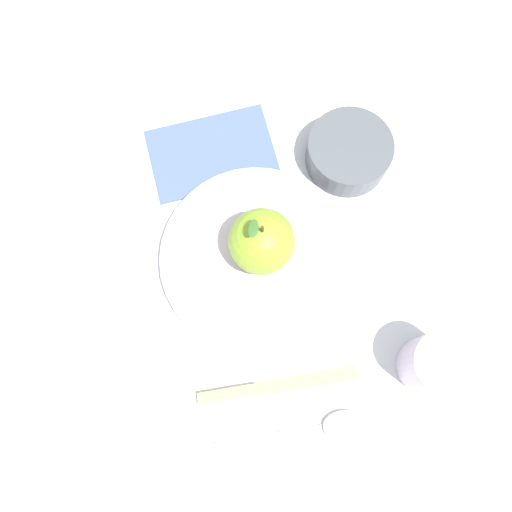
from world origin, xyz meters
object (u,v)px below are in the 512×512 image
at_px(cup, 435,364).
at_px(spoon, 325,428).
at_px(apple, 262,241).
at_px(knife, 263,388).
at_px(dinner_plate, 256,258).
at_px(side_bowl, 349,151).
at_px(linen_napkin, 212,153).

bearing_deg(cup, spoon, 28.15).
bearing_deg(cup, apple, -37.50).
height_order(knife, spoon, spoon).
height_order(dinner_plate, side_bowl, side_bowl).
distance_m(apple, cup, 0.25).
bearing_deg(dinner_plate, cup, 144.84).
bearing_deg(apple, dinner_plate, 45.38).
bearing_deg(apple, side_bowl, -132.72).
distance_m(apple, linen_napkin, 0.17).
distance_m(side_bowl, linen_napkin, 0.19).
bearing_deg(cup, linen_napkin, -48.98).
relative_size(cup, linen_napkin, 0.47).
xyz_separation_m(dinner_plate, knife, (-0.00, 0.16, -0.01)).
bearing_deg(knife, linen_napkin, -79.39).
relative_size(knife, spoon, 1.09).
bearing_deg(knife, dinner_plate, -88.71).
bearing_deg(apple, linen_napkin, -66.85).
xyz_separation_m(cup, spoon, (0.13, 0.07, -0.04)).
distance_m(side_bowl, knife, 0.33).
bearing_deg(linen_napkin, knife, 100.61).
relative_size(side_bowl, linen_napkin, 0.67).
bearing_deg(apple, spoon, 107.35).
height_order(apple, side_bowl, apple).
distance_m(cup, linen_napkin, 0.40).
distance_m(dinner_plate, apple, 0.05).
distance_m(dinner_plate, side_bowl, 0.19).
xyz_separation_m(knife, linen_napkin, (0.06, -0.32, -0.00)).
xyz_separation_m(apple, spoon, (-0.07, 0.22, -0.05)).
relative_size(knife, linen_napkin, 1.17).
relative_size(side_bowl, cup, 1.42).
bearing_deg(dinner_plate, side_bowl, -132.82).
distance_m(dinner_plate, knife, 0.16).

